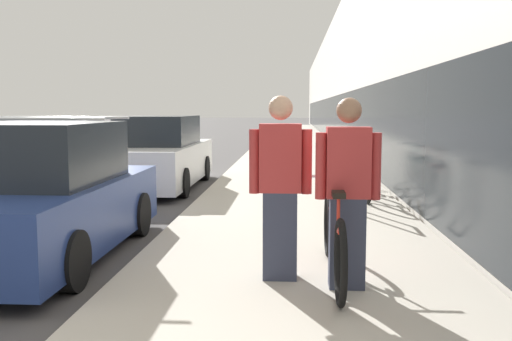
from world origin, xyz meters
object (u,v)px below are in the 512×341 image
object	(u,v)px
person_rider	(348,193)
cruiser_bike_nearest	(364,177)
person_bystander	(280,188)
bike_rack_hoop	(359,180)
cruiser_bike_middle	(347,167)
parked_sedan_curbside	(38,198)
tandem_bicycle	(334,238)
vintage_roadster_curbside	(160,155)

from	to	relation	value
person_rider	cruiser_bike_nearest	xyz separation A→B (m)	(0.81, 5.23, -0.47)
person_bystander	bike_rack_hoop	size ratio (longest dim) A/B	2.10
cruiser_bike_middle	parked_sedan_curbside	size ratio (longest dim) A/B	0.42
person_rider	person_bystander	xyz separation A→B (m)	(-0.62, 0.24, 0.01)
tandem_bicycle	cruiser_bike_middle	size ratio (longest dim) A/B	1.40
tandem_bicycle	vintage_roadster_curbside	xyz separation A→B (m)	(-3.34, 6.95, 0.22)
tandem_bicycle	person_rider	size ratio (longest dim) A/B	1.35
person_bystander	parked_sedan_curbside	world-z (taller)	person_bystander
person_rider	vintage_roadster_curbside	distance (m)	8.01
cruiser_bike_middle	person_bystander	bearing A→B (deg)	-100.56
person_rider	cruiser_bike_nearest	world-z (taller)	person_rider
person_bystander	bike_rack_hoop	xyz separation A→B (m)	(1.17, 3.65, -0.38)
tandem_bicycle	bike_rack_hoop	bearing A→B (deg)	79.72
cruiser_bike_nearest	cruiser_bike_middle	world-z (taller)	cruiser_bike_nearest
person_rider	person_bystander	distance (m)	0.66
bike_rack_hoop	cruiser_bike_nearest	size ratio (longest dim) A/B	0.47
tandem_bicycle	bike_rack_hoop	distance (m)	3.67
person_rider	parked_sedan_curbside	size ratio (longest dim) A/B	0.43
tandem_bicycle	parked_sedan_curbside	distance (m)	3.52
person_bystander	vintage_roadster_curbside	world-z (taller)	person_bystander
person_rider	cruiser_bike_nearest	distance (m)	5.31
person_rider	cruiser_bike_nearest	bearing A→B (deg)	81.22
tandem_bicycle	vintage_roadster_curbside	bearing A→B (deg)	115.68
parked_sedan_curbside	person_bystander	bearing A→B (deg)	-19.15
parked_sedan_curbside	vintage_roadster_curbside	world-z (taller)	parked_sedan_curbside
cruiser_bike_nearest	cruiser_bike_middle	xyz separation A→B (m)	(-0.11, 2.06, -0.03)
person_rider	bike_rack_hoop	xyz separation A→B (m)	(0.55, 3.89, -0.37)
person_bystander	vintage_roadster_curbside	size ratio (longest dim) A/B	0.38
bike_rack_hoop	parked_sedan_curbside	xyz separation A→B (m)	(-4.04, -2.66, 0.10)
tandem_bicycle	parked_sedan_curbside	bearing A→B (deg)	164.35
tandem_bicycle	person_bystander	distance (m)	0.72
tandem_bicycle	person_bystander	world-z (taller)	person_bystander
tandem_bicycle	vintage_roadster_curbside	world-z (taller)	vintage_roadster_curbside
parked_sedan_curbside	vintage_roadster_curbside	xyz separation A→B (m)	(0.04, 6.00, 0.01)
bike_rack_hoop	cruiser_bike_middle	bearing A→B (deg)	87.65
person_rider	cruiser_bike_middle	xyz separation A→B (m)	(0.69, 7.28, -0.50)
person_rider	cruiser_bike_middle	bearing A→B (deg)	84.57
bike_rack_hoop	parked_sedan_curbside	distance (m)	4.83
cruiser_bike_nearest	vintage_roadster_curbside	bearing A→B (deg)	154.72
tandem_bicycle	vintage_roadster_curbside	distance (m)	7.71
person_bystander	person_rider	bearing A→B (deg)	-20.98
person_bystander	bike_rack_hoop	world-z (taller)	person_bystander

